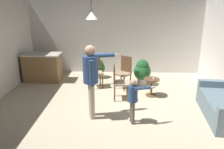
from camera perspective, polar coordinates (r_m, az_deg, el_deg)
The scene contains 13 objects.
ground at distance 5.70m, azimuth -0.06°, elevation -8.96°, with size 7.68×7.68×0.00m, color beige.
wall_back at distance 8.37m, azimuth 0.91°, elevation 9.59°, with size 6.40×0.10×2.70m, color silver.
kitchen_counter at distance 7.92m, azimuth -17.37°, elevation 1.79°, with size 1.26×0.66×0.95m.
side_table_by_couch at distance 6.47m, azimuth 10.10°, elevation -2.68°, with size 0.44×0.44×0.52m.
person_adult at distance 4.99m, azimuth -5.32°, elevation 0.14°, with size 0.78×0.62×1.72m.
person_child at distance 4.88m, azimuth 5.45°, elevation -5.61°, with size 0.57×0.29×1.03m.
dining_chair_by_counter at distance 6.10m, azimuth 1.66°, elevation -1.53°, with size 0.43×0.43×1.00m.
dining_chair_near_wall at distance 6.93m, azimuth 3.10°, elevation 0.90°, with size 0.58×0.58×1.00m.
dining_chair_centre_back at distance 7.06m, azimuth -4.34°, elevation 1.20°, with size 0.53×0.53×1.00m.
potted_plant_corner at distance 7.92m, azimuth -3.37°, elevation 1.78°, with size 0.43×0.43×0.67m.
potted_plant_by_wall at distance 7.25m, azimuth 7.74°, elevation 0.89°, with size 0.55×0.55×0.85m.
spare_remote_on_table at distance 6.37m, azimuth 10.59°, elevation -1.06°, with size 0.04×0.13×0.04m, color white.
ceiling_light_pendant at distance 6.14m, azimuth -5.27°, elevation 14.84°, with size 0.32×0.32×0.55m.
Camera 1 is at (0.22, -5.07, 2.61)m, focal length 35.69 mm.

